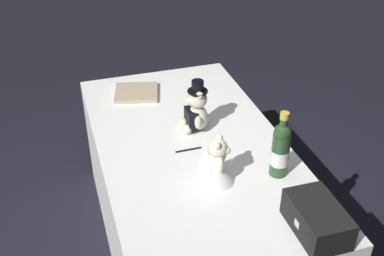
{
  "coord_description": "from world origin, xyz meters",
  "views": [
    {
      "loc": [
        1.89,
        -0.59,
        2.13
      ],
      "look_at": [
        0.0,
        0.0,
        0.85
      ],
      "focal_mm": 44.51,
      "sensor_mm": 36.0,
      "label": 1
    }
  ],
  "objects_px": {
    "teddy_bear_bride": "(214,163)",
    "gift_case_black": "(317,219)",
    "champagne_bottle": "(281,149)",
    "signing_pen": "(189,150)",
    "guestbook": "(136,93)",
    "teddy_bear_groom": "(196,111)"
  },
  "relations": [
    {
      "from": "signing_pen",
      "to": "guestbook",
      "type": "relative_size",
      "value": 0.55
    },
    {
      "from": "teddy_bear_groom",
      "to": "guestbook",
      "type": "height_order",
      "value": "teddy_bear_groom"
    },
    {
      "from": "champagne_bottle",
      "to": "signing_pen",
      "type": "distance_m",
      "value": 0.47
    },
    {
      "from": "teddy_bear_bride",
      "to": "signing_pen",
      "type": "height_order",
      "value": "teddy_bear_bride"
    },
    {
      "from": "champagne_bottle",
      "to": "gift_case_black",
      "type": "height_order",
      "value": "champagne_bottle"
    },
    {
      "from": "signing_pen",
      "to": "gift_case_black",
      "type": "distance_m",
      "value": 0.75
    },
    {
      "from": "champagne_bottle",
      "to": "guestbook",
      "type": "height_order",
      "value": "champagne_bottle"
    },
    {
      "from": "teddy_bear_bride",
      "to": "teddy_bear_groom",
      "type": "bearing_deg",
      "value": 173.01
    },
    {
      "from": "champagne_bottle",
      "to": "signing_pen",
      "type": "bearing_deg",
      "value": -131.5
    },
    {
      "from": "teddy_bear_bride",
      "to": "guestbook",
      "type": "relative_size",
      "value": 0.93
    },
    {
      "from": "gift_case_black",
      "to": "teddy_bear_bride",
      "type": "bearing_deg",
      "value": -146.01
    },
    {
      "from": "guestbook",
      "to": "signing_pen",
      "type": "bearing_deg",
      "value": 25.92
    },
    {
      "from": "gift_case_black",
      "to": "guestbook",
      "type": "relative_size",
      "value": 1.14
    },
    {
      "from": "teddy_bear_bride",
      "to": "gift_case_black",
      "type": "bearing_deg",
      "value": 33.99
    },
    {
      "from": "guestbook",
      "to": "teddy_bear_groom",
      "type": "bearing_deg",
      "value": 39.9
    },
    {
      "from": "teddy_bear_bride",
      "to": "signing_pen",
      "type": "distance_m",
      "value": 0.28
    },
    {
      "from": "teddy_bear_bride",
      "to": "signing_pen",
      "type": "xyz_separation_m",
      "value": [
        -0.26,
        -0.04,
        -0.1
      ]
    },
    {
      "from": "teddy_bear_groom",
      "to": "gift_case_black",
      "type": "bearing_deg",
      "value": 14.91
    },
    {
      "from": "teddy_bear_bride",
      "to": "signing_pen",
      "type": "bearing_deg",
      "value": -171.95
    },
    {
      "from": "champagne_bottle",
      "to": "signing_pen",
      "type": "relative_size",
      "value": 2.38
    },
    {
      "from": "gift_case_black",
      "to": "guestbook",
      "type": "bearing_deg",
      "value": -161.16
    },
    {
      "from": "champagne_bottle",
      "to": "signing_pen",
      "type": "xyz_separation_m",
      "value": [
        -0.3,
        -0.34,
        -0.14
      ]
    }
  ]
}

